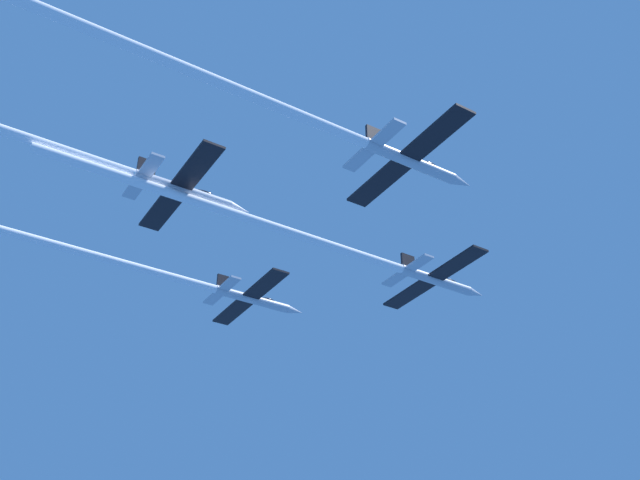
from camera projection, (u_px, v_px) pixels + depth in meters
name	position (u px, v px, depth m)	size (l,w,h in m)	color
jet_lead	(324.00, 243.00, 80.40)	(16.48, 53.63, 2.73)	#B2BAC6
jet_left_wing	(147.00, 270.00, 87.36)	(16.48, 49.95, 2.73)	#B2BAC6
jet_right_wing	(243.00, 92.00, 61.40)	(16.48, 57.91, 2.73)	#B2BAC6
jet_slot	(36.00, 141.00, 67.58)	(16.48, 51.30, 2.73)	#B2BAC6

